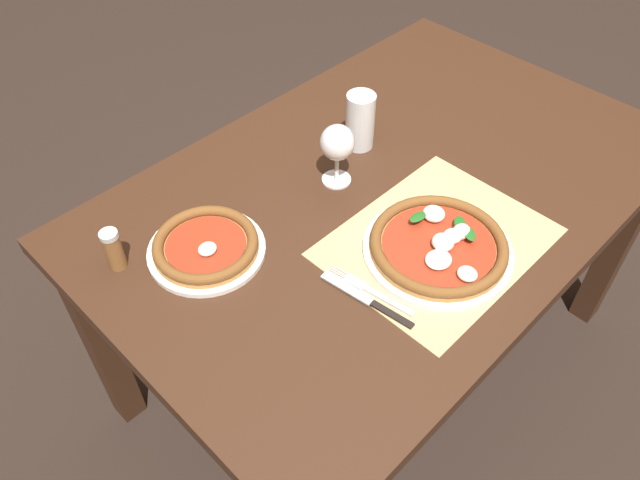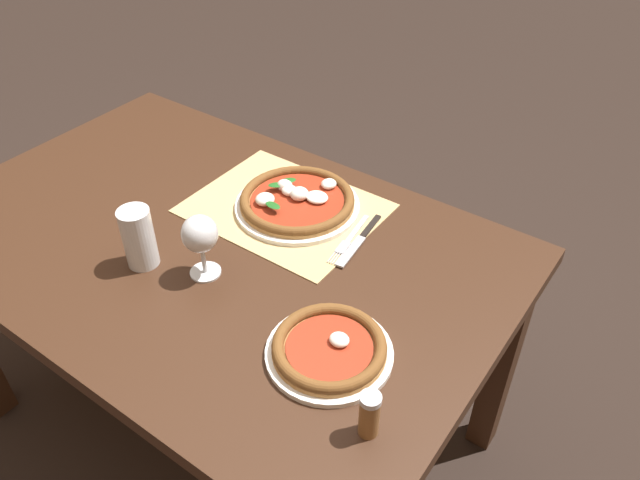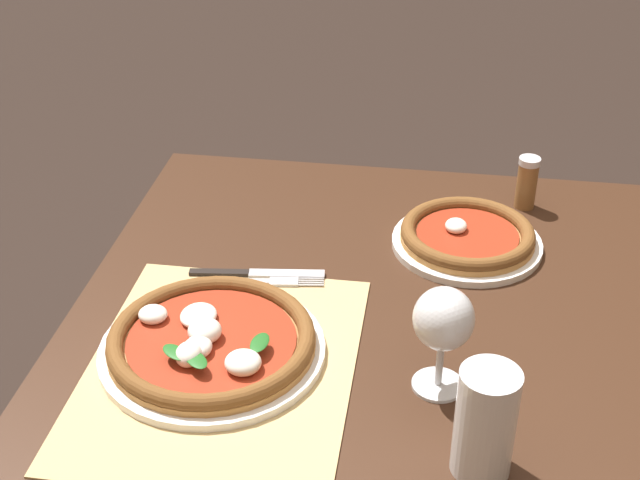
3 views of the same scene
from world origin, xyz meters
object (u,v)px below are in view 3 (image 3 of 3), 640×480
at_px(fork, 261,282).
at_px(pepper_shaker, 527,182).
at_px(pint_glass, 485,424).
at_px(knife, 257,273).
at_px(pizza_far, 467,237).
at_px(wine_glass, 443,323).
at_px(pizza_near, 211,342).

relative_size(fork, pepper_shaker, 2.07).
distance_m(pint_glass, pepper_shaker, 0.66).
height_order(knife, pepper_shaker, pepper_shaker).
bearing_deg(pizza_far, wine_glass, -5.39).
bearing_deg(pepper_shaker, pint_glass, -6.99).
bearing_deg(knife, pizza_far, 113.21).
xyz_separation_m(fork, pepper_shaker, (-0.31, 0.42, 0.04)).
distance_m(pizza_far, knife, 0.36).
distance_m(pizza_far, pepper_shaker, 0.19).
relative_size(wine_glass, pepper_shaker, 1.60).
xyz_separation_m(wine_glass, pepper_shaker, (-0.51, 0.14, -0.06)).
bearing_deg(wine_glass, fork, -125.21).
bearing_deg(knife, pepper_shaker, 124.31).
xyz_separation_m(pizza_near, knife, (-0.20, 0.02, -0.02)).
bearing_deg(fork, pizza_far, 117.16).
bearing_deg(wine_glass, pizza_far, 174.61).
bearing_deg(pizza_near, knife, 173.91).
xyz_separation_m(pizza_near, pizza_far, (-0.34, 0.35, -0.00)).
distance_m(wine_glass, fork, 0.36).
xyz_separation_m(knife, pepper_shaker, (-0.29, 0.43, 0.04)).
distance_m(fork, pepper_shaker, 0.52).
xyz_separation_m(pizza_near, pepper_shaker, (-0.50, 0.45, 0.03)).
bearing_deg(knife, fork, 26.58).
xyz_separation_m(pizza_far, pint_glass, (0.50, 0.02, 0.05)).
xyz_separation_m(wine_glass, pint_glass, (0.14, 0.06, -0.04)).
distance_m(pizza_far, pint_glass, 0.50).
height_order(fork, knife, knife).
bearing_deg(pizza_far, knife, -66.79).
xyz_separation_m(pint_glass, fork, (-0.34, -0.34, -0.06)).
relative_size(pizza_near, pint_glass, 2.18).
bearing_deg(pizza_far, pint_glass, 2.40).
bearing_deg(pizza_far, fork, -62.84).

